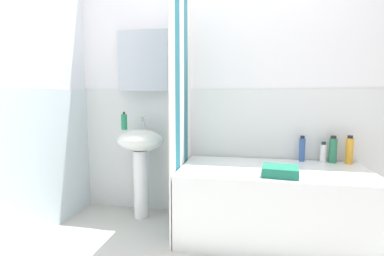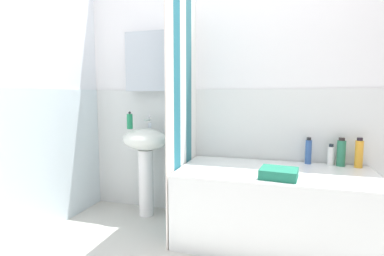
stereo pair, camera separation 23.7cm
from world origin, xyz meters
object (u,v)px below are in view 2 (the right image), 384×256
at_px(sink, 145,152).
at_px(towel_folded, 279,173).
at_px(bathtub, 274,206).
at_px(soap_dispenser, 130,121).
at_px(conditioner_bottle, 359,153).
at_px(lotion_bottle, 341,153).
at_px(body_wash_bottle, 308,151).
at_px(shampoo_bottle, 331,155).

xyz_separation_m(sink, towel_folded, (1.21, -0.40, -0.01)).
relative_size(sink, towel_folded, 3.35).
xyz_separation_m(bathtub, towel_folded, (0.03, -0.21, 0.32)).
bearing_deg(sink, bathtub, -9.00).
xyz_separation_m(soap_dispenser, conditioner_bottle, (1.95, 0.14, -0.22)).
distance_m(conditioner_bottle, lotion_bottle, 0.13).
xyz_separation_m(conditioner_bottle, lotion_bottle, (-0.13, 0.02, -0.00)).
height_order(bathtub, lotion_bottle, lotion_bottle).
distance_m(bathtub, body_wash_bottle, 0.57).
bearing_deg(towel_folded, bathtub, 97.45).
distance_m(bathtub, lotion_bottle, 0.71).
xyz_separation_m(sink, body_wash_bottle, (1.44, 0.13, 0.06)).
bearing_deg(body_wash_bottle, sink, -174.73).
bearing_deg(shampoo_bottle, towel_folded, -127.80).
bearing_deg(body_wash_bottle, shampoo_bottle, -3.44).
relative_size(conditioner_bottle, body_wash_bottle, 1.07).
distance_m(sink, lotion_bottle, 1.70).
xyz_separation_m(lotion_bottle, body_wash_bottle, (-0.25, 0.01, -0.00)).
distance_m(lotion_bottle, shampoo_bottle, 0.08).
relative_size(sink, bathtub, 0.57).
distance_m(lotion_bottle, towel_folded, 0.71).
height_order(sink, towel_folded, sink).
height_order(conditioner_bottle, body_wash_bottle, conditioner_bottle).
bearing_deg(shampoo_bottle, bathtub, -144.34).
relative_size(soap_dispenser, conditioner_bottle, 0.68).
bearing_deg(conditioner_bottle, shampoo_bottle, 175.25).
bearing_deg(sink, shampoo_bottle, 4.34).
distance_m(conditioner_bottle, towel_folded, 0.79).
bearing_deg(shampoo_bottle, lotion_bottle, -0.73).
distance_m(soap_dispenser, bathtub, 1.46).
distance_m(sink, bathtub, 1.24).
xyz_separation_m(bathtub, lotion_bottle, (0.51, 0.31, 0.39)).
xyz_separation_m(bathtub, body_wash_bottle, (0.26, 0.32, 0.39)).
bearing_deg(soap_dispenser, body_wash_bottle, 6.23).
bearing_deg(bathtub, conditioner_bottle, 24.78).
relative_size(sink, conditioner_bottle, 3.45).
xyz_separation_m(sink, shampoo_bottle, (1.61, 0.12, 0.04)).
bearing_deg(bathtub, soap_dispenser, 173.60).
relative_size(bathtub, shampoo_bottle, 8.22).
bearing_deg(sink, body_wash_bottle, 5.27).
distance_m(sink, conditioner_bottle, 1.82).
relative_size(sink, lotion_bottle, 3.56).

